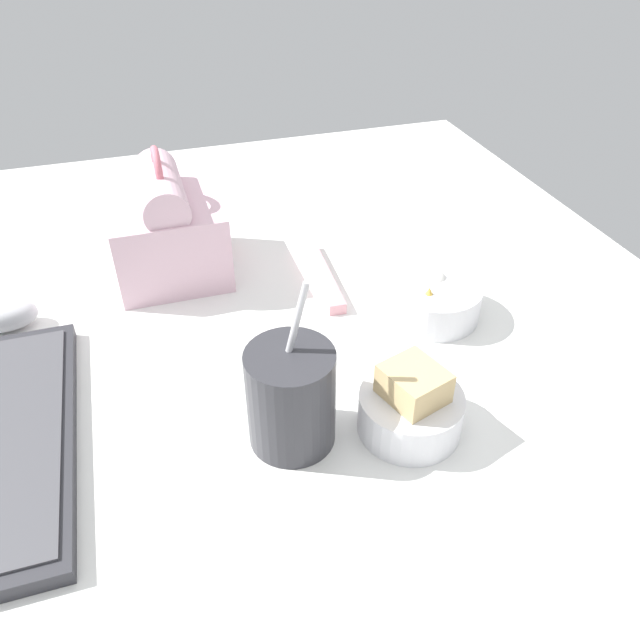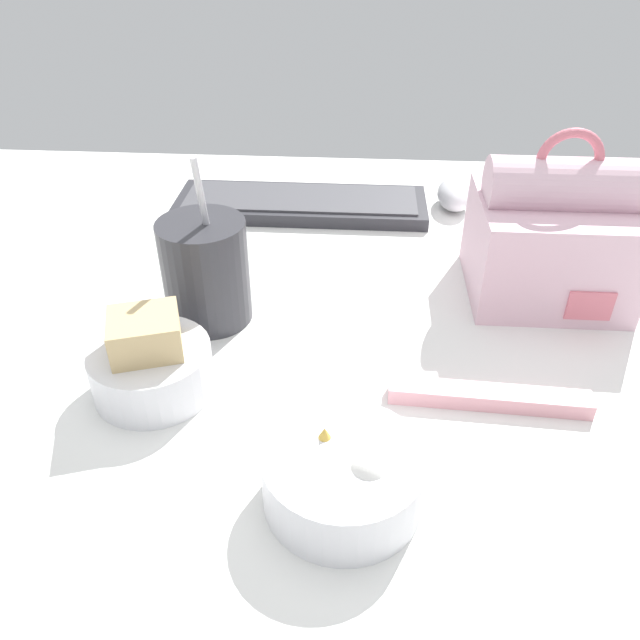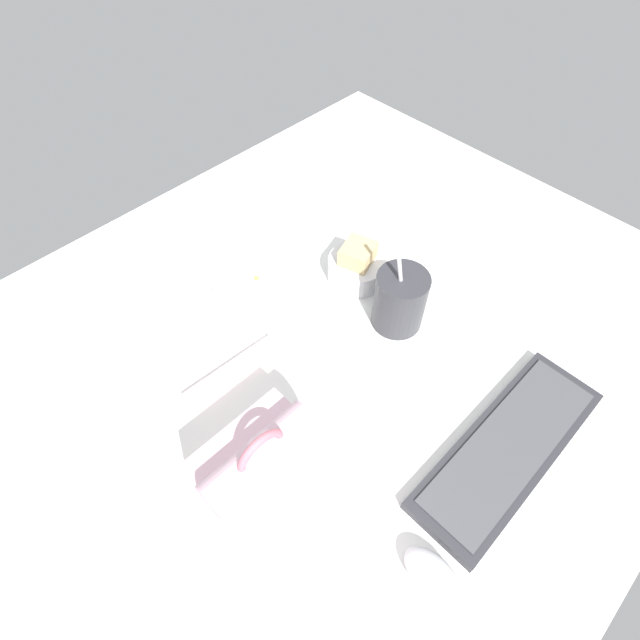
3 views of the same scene
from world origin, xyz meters
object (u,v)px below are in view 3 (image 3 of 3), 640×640
Objects in this scene: keyboard at (508,448)px; soup_cup at (400,299)px; bento_bowl_sandwich at (357,266)px; lunch_bag at (267,478)px; chopstick_case at (232,370)px; computer_mouse at (432,575)px; bento_bowl_snacks at (246,286)px.

soup_cup is at bearing -104.61° from keyboard.
lunch_bag is at bearing 27.09° from bento_bowl_sandwich.
bento_bowl_sandwich is at bearing -101.91° from soup_cup.
keyboard reaches higher than chopstick_case.
computer_mouse is (-7.74, 22.52, -5.02)cm from lunch_bag.
keyboard is at bearing 98.95° from bento_bowl_snacks.
computer_mouse is 42.76cm from chopstick_case.
chopstick_case is at bearing 0.31° from bento_bowl_sandwich.
computer_mouse is at bearing 6.65° from keyboard.
lunch_bag is 1.72× the size of bento_bowl_sandwich.
lunch_bag reaches higher than keyboard.
soup_cup is 12.91cm from bento_bowl_sandwich.
bento_bowl_sandwich is 1.32× the size of computer_mouse.
lunch_bag reaches higher than computer_mouse.
bento_bowl_snacks is 0.67× the size of chopstick_case.
bento_bowl_snacks is at bearing -124.42° from lunch_bag.
bento_bowl_snacks is 17.37cm from chopstick_case.
soup_cup is at bearing 78.09° from bento_bowl_sandwich.
bento_bowl_snacks is 56.11cm from computer_mouse.
lunch_bag is 38.79cm from bento_bowl_snacks.
lunch_bag reaches higher than chopstick_case.
computer_mouse is at bearing 75.51° from bento_bowl_snacks.
bento_bowl_snacks reaches higher than chopstick_case.
bento_bowl_snacks is at bearing -137.88° from chopstick_case.
lunch_bag is 38.10cm from soup_cup.
computer_mouse is (14.04, 54.32, -0.59)cm from bento_bowl_snacks.
soup_cup is at bearing -167.79° from lunch_bag.
soup_cup is at bearing 156.73° from chopstick_case.
bento_bowl_sandwich reaches higher than bento_bowl_snacks.
chopstick_case is (30.86, 0.17, -2.28)cm from bento_bowl_sandwich.
computer_mouse is at bearing 46.04° from soup_cup.
chopstick_case is (20.96, -40.14, -0.22)cm from keyboard.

